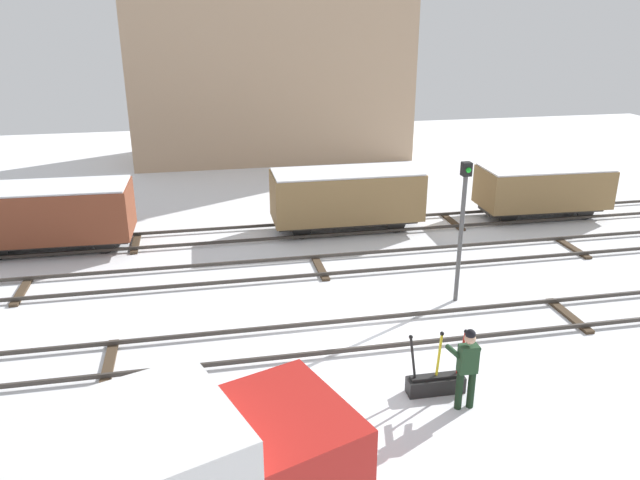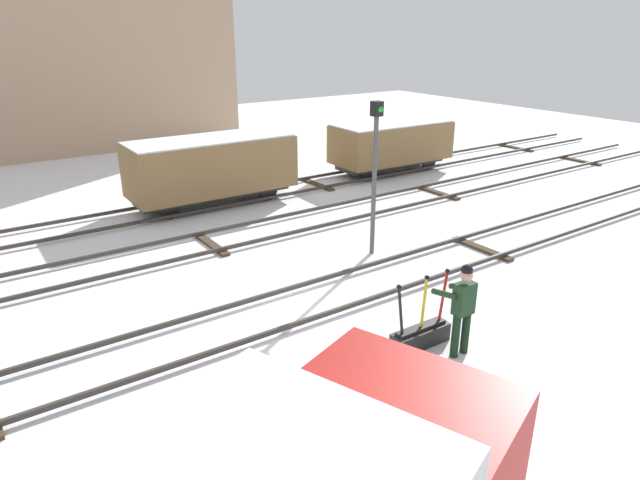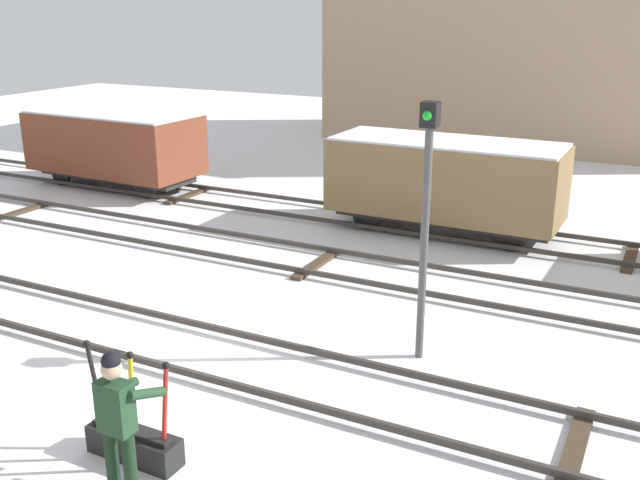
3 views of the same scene
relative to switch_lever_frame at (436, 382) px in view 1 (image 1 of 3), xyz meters
The scene contains 11 objects.
ground_plane 2.80m from the switch_lever_frame, 113.31° to the left, with size 60.00×60.00×0.00m, color white.
track_main_line 2.79m from the switch_lever_frame, 113.31° to the left, with size 44.00×1.94×0.18m.
track_siding_near 7.12m from the switch_lever_frame, 98.90° to the left, with size 44.00×1.94×0.18m.
track_siding_far 10.48m from the switch_lever_frame, 96.04° to the left, with size 44.00×1.94×0.18m.
switch_lever_frame is the anchor object (origin of this frame).
rail_worker 1.05m from the switch_lever_frame, 57.95° to the right, with size 0.54×0.69×1.81m.
signal_post 5.12m from the switch_lever_frame, 61.74° to the left, with size 0.24×0.32×3.97m.
apartment_building 23.94m from the switch_lever_frame, 91.34° to the left, with size 14.81×5.66×10.58m.
freight_car_near_switch 14.19m from the switch_lever_frame, 132.57° to the left, with size 5.23×2.40×2.24m.
freight_car_mid_siding 13.42m from the switch_lever_frame, 51.12° to the left, with size 4.95×2.26×2.02m.
freight_car_back_track 10.49m from the switch_lever_frame, 86.93° to the left, with size 5.41×2.11×2.25m.
Camera 1 is at (-3.52, -13.07, 7.68)m, focal length 34.62 mm.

